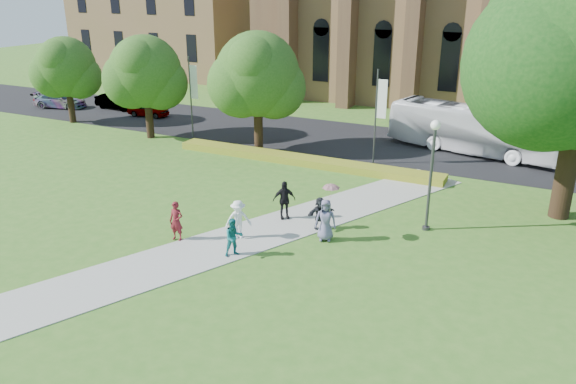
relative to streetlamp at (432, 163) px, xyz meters
The scene contains 21 objects.
ground 10.46m from the streetlamp, 139.09° to the right, with size 160.00×160.00×0.00m, color #3A6F21.
road 15.79m from the streetlamp, 119.05° to the left, with size 160.00×10.00×0.02m, color black.
footpath 9.86m from the streetlamp, 143.75° to the right, with size 3.20×30.00×0.04m, color #B2B2A8.
flower_hedge 12.02m from the streetlamp, 144.81° to the left, with size 18.00×1.40×0.45m, color gold.
streetlamp is the anchor object (origin of this frame).
street_tree_0 23.77m from the streetlamp, 161.57° to the left, with size 5.20×5.20×7.50m.
street_tree_1 15.81m from the streetlamp, 149.35° to the left, with size 5.60×5.60×8.05m.
street_tree_2 32.65m from the streetlamp, 164.90° to the left, with size 4.80×4.80×6.95m.
banner_pole_0 10.23m from the streetlamp, 121.76° to the left, with size 0.70×0.10×6.00m.
banner_pole_1 21.25m from the streetlamp, 155.83° to the left, with size 0.70×0.10×6.00m.
tour_coach 14.21m from the streetlamp, 90.93° to the left, with size 2.76×11.78×3.28m, color silver.
car_0 30.34m from the streetlamp, 154.50° to the left, with size 1.48×3.69×1.26m, color gray.
car_1 34.76m from the streetlamp, 155.95° to the left, with size 1.58×4.52×1.49m, color gray.
car_2 38.96m from the streetlamp, 161.72° to the left, with size 1.96×4.83×1.40m, color gray.
pedestrian_0 11.76m from the streetlamp, 147.57° to the right, with size 0.66×0.43×1.80m, color maroon.
pedestrian_1 9.50m from the streetlamp, 136.03° to the right, with size 0.81×0.63×1.67m, color #177175.
pedestrian_2 9.08m from the streetlamp, 146.81° to the right, with size 1.16×0.67×1.80m, color white.
pedestrian_3 7.17m from the streetlamp, 164.18° to the right, with size 1.12×0.47×1.91m, color black.
pedestrian_4 5.47m from the streetlamp, 139.55° to the right, with size 0.93×0.61×1.91m, color slate.
pedestrian_5 5.58m from the streetlamp, 154.37° to the right, with size 1.42×0.45×1.53m, color #212328.
parasol 4.87m from the streetlamp, 139.06° to the right, with size 0.73×0.73×0.65m, color #EAA5B0.
Camera 1 is at (12.47, -17.94, 10.86)m, focal length 35.00 mm.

